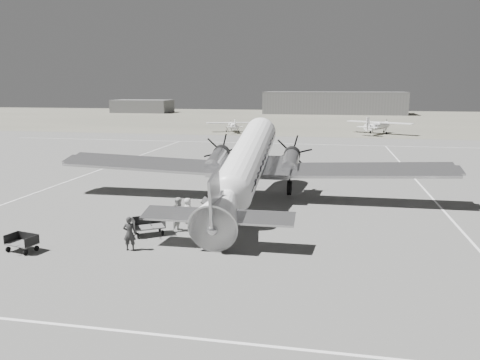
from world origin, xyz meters
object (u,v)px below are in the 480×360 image
Objects in this scene: light_plane_right at (378,127)px; baggage_cart_far at (22,243)px; baggage_cart_near at (149,226)px; dc3_airliner at (246,166)px; ground_crew at (130,233)px; shed_secondary at (142,106)px; light_plane_left at (233,127)px; hangar_main at (334,103)px; ramp_agent at (179,214)px; passenger at (188,210)px.

light_plane_right is 7.59× the size of baggage_cart_far.
light_plane_right reaches higher than baggage_cart_near.
ground_crew is (-4.10, -10.04, -1.88)m from dc3_airliner.
shed_secondary is 72.21m from light_plane_left.
ramp_agent is at bearing -94.14° from hangar_main.
passenger is at bearing -99.25° from light_plane_left.
ground_crew is at bearing 154.34° from passenger.
shed_secondary is at bearing 80.23° from baggage_cart_near.
baggage_cart_far is at bearing 3.33° from ground_crew.
hangar_main is at bearing 95.66° from baggage_cart_far.
passenger is (-0.02, 1.67, -0.22)m from ramp_agent.
ramp_agent reaches higher than light_plane_left.
baggage_cart_near is 1.16× the size of baggage_cart_far.
dc3_airliner reaches higher than light_plane_left.
passenger is (-2.67, -4.81, -1.99)m from dc3_airliner.
hangar_main is 63.33m from light_plane_right.
hangar_main reaches higher than ground_crew.
dc3_airliner is 14.67× the size of ramp_agent.
hangar_main reaches higher than passenger.
hangar_main is 3.59× the size of light_plane_right.
baggage_cart_near is at bearing -119.31° from dc3_airliner.
light_plane_left is 6.15× the size of passenger.
light_plane_right is (13.73, 53.56, -1.55)m from dc3_airliner.
shed_secondary is 10.22× the size of ground_crew.
hangar_main is at bearing 4.76° from shed_secondary.
ramp_agent is (-8.89, -122.89, -2.31)m from hangar_main.
baggage_cart_near is 6.43m from baggage_cart_far.
shed_secondary is 0.62× the size of dc3_airliner.
baggage_cart_near is (-10.33, -123.93, -2.80)m from hangar_main.
baggage_cart_far is (-5.24, -3.72, -0.07)m from baggage_cart_near.
shed_secondary reaches higher than ground_crew.
light_plane_right is at bearing -83.20° from hangar_main.
baggage_cart_near is (49.67, -118.93, -1.50)m from shed_secondary.
baggage_cart_near is at bearing -94.77° from hangar_main.
ground_crew is at bearing -101.29° from light_plane_left.
light_plane_right is at bearing 41.29° from baggage_cart_near.
ground_crew is at bearing 25.52° from baggage_cart_far.
ground_crew reaches higher than baggage_cart_near.
dc3_airliner is 3.05× the size of light_plane_left.
passenger is at bearing -66.27° from shed_secondary.
light_plane_left is at bearing 102.07° from dc3_airliner.
light_plane_right is at bearing -115.24° from ground_crew.
baggage_cart_far is 5.39m from ground_crew.
baggage_cart_far is at bearing -81.98° from light_plane_right.
hangar_main is 123.23m from ramp_agent.
baggage_cart_far is at bearing 123.57° from passenger.
light_plane_left is 5.40× the size of ground_crew.
baggage_cart_near is 1.85m from ramp_agent.
hangar_main is 116.58m from dc3_airliner.
dc3_airliner is 14.80m from baggage_cart_far.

